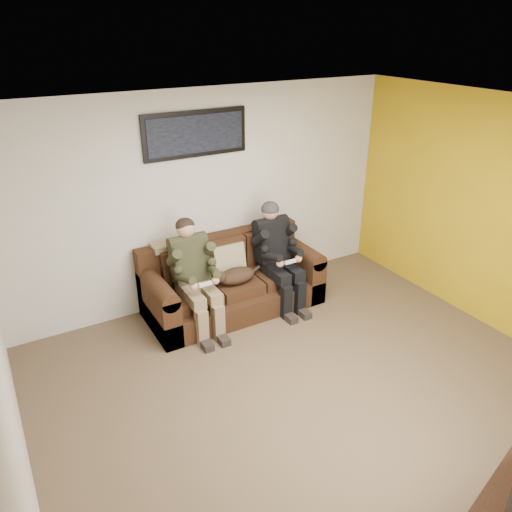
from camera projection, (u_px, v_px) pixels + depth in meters
floor at (312, 392)px, 4.83m from camera, size 5.00×5.00×0.00m
ceiling at (329, 118)px, 3.71m from camera, size 5.00×5.00×0.00m
wall_back at (208, 199)px, 6.03m from camera, size 5.00×0.00×5.00m
wall_left at (0, 364)px, 3.15m from camera, size 0.00×4.50×4.50m
wall_right at (506, 220)px, 5.40m from camera, size 0.00×4.50×4.50m
accent_wall_right at (506, 220)px, 5.40m from camera, size 0.00×4.50×4.50m
sofa at (231, 282)px, 6.15m from camera, size 2.13×0.92×0.87m
throw_pillow at (229, 260)px, 6.05m from camera, size 0.41×0.19×0.40m
throw_blanket at (170, 245)px, 5.83m from camera, size 0.44×0.21×0.08m
person_left at (194, 270)px, 5.59m from camera, size 0.51×0.87×1.28m
person_right at (277, 250)px, 6.09m from camera, size 0.51×0.86×1.29m
cat at (235, 276)px, 5.88m from camera, size 0.66×0.26×0.24m
framed_poster at (196, 134)px, 5.60m from camera, size 1.25×0.05×0.52m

